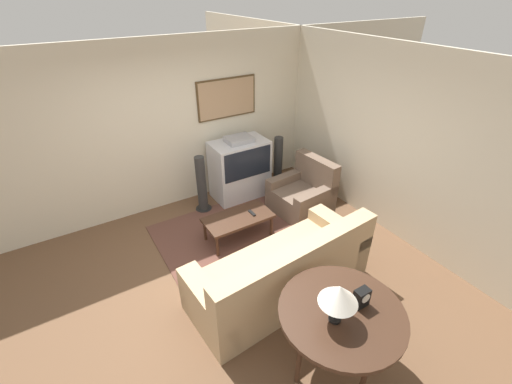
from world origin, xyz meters
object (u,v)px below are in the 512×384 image
(console_table, at_px, (341,316))
(speaker_tower_right, at_px, (278,164))
(speaker_tower_left, at_px, (202,186))
(tv, at_px, (240,169))
(coffee_table, at_px, (238,219))
(armchair, at_px, (303,195))
(mantel_clock, at_px, (361,298))
(table_lamp, at_px, (339,295))
(couch, at_px, (283,273))

(console_table, relative_size, speaker_tower_right, 1.17)
(speaker_tower_left, height_order, speaker_tower_right, same)
(tv, distance_m, coffee_table, 1.25)
(console_table, bearing_deg, speaker_tower_left, 89.10)
(armchair, bearing_deg, speaker_tower_right, 168.68)
(speaker_tower_right, bearing_deg, armchair, -96.51)
(coffee_table, height_order, speaker_tower_right, speaker_tower_right)
(console_table, xyz_separation_m, speaker_tower_right, (1.58, 3.27, -0.28))
(console_table, distance_m, mantel_clock, 0.25)
(tv, bearing_deg, coffee_table, -120.55)
(armchair, xyz_separation_m, coffee_table, (-1.29, -0.11, 0.06))
(tv, distance_m, speaker_tower_right, 0.77)
(table_lamp, relative_size, mantel_clock, 2.20)
(tv, height_order, speaker_tower_left, tv)
(armchair, relative_size, speaker_tower_left, 0.94)
(console_table, bearing_deg, couch, 83.50)
(table_lamp, distance_m, speaker_tower_left, 3.37)
(mantel_clock, bearing_deg, table_lamp, 179.80)
(tv, height_order, couch, tv)
(speaker_tower_left, bearing_deg, coffee_table, -82.34)
(couch, bearing_deg, coffee_table, -97.29)
(couch, xyz_separation_m, speaker_tower_left, (-0.07, 2.21, 0.14))
(console_table, bearing_deg, speaker_tower_right, 64.22)
(table_lamp, bearing_deg, coffee_table, 82.43)
(couch, bearing_deg, tv, -111.16)
(speaker_tower_right, bearing_deg, coffee_table, -144.56)
(console_table, distance_m, speaker_tower_left, 3.28)
(tv, bearing_deg, speaker_tower_right, -5.66)
(table_lamp, distance_m, mantel_clock, 0.38)
(tv, relative_size, mantel_clock, 6.10)
(mantel_clock, bearing_deg, speaker_tower_left, 92.34)
(mantel_clock, relative_size, speaker_tower_left, 0.19)
(console_table, relative_size, mantel_clock, 6.18)
(table_lamp, xyz_separation_m, mantel_clock, (0.31, -0.00, -0.22))
(tv, relative_size, speaker_tower_right, 1.15)
(armchair, bearing_deg, speaker_tower_left, -126.53)
(mantel_clock, distance_m, speaker_tower_right, 3.61)
(coffee_table, bearing_deg, armchair, 4.87)
(mantel_clock, xyz_separation_m, speaker_tower_left, (-0.13, 3.30, -0.45))
(tv, height_order, coffee_table, tv)
(coffee_table, height_order, speaker_tower_left, speaker_tower_left)
(armchair, distance_m, mantel_clock, 2.81)
(mantel_clock, bearing_deg, speaker_tower_right, 67.10)
(coffee_table, distance_m, mantel_clock, 2.37)
(armchair, bearing_deg, console_table, -36.58)
(coffee_table, relative_size, speaker_tower_right, 1.02)
(couch, relative_size, mantel_clock, 12.41)
(tv, distance_m, console_table, 3.45)
(tv, relative_size, couch, 0.49)
(mantel_clock, distance_m, speaker_tower_left, 3.33)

